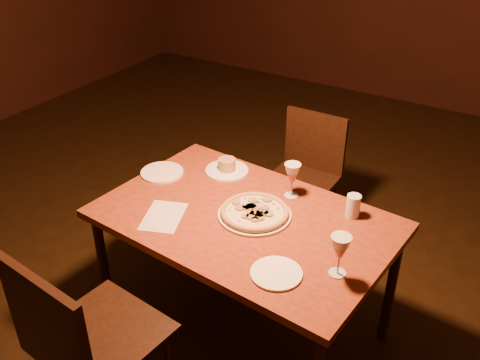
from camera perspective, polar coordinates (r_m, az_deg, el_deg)
The scene contains 12 objects.
floor at distance 2.86m, azimuth -4.65°, elevation -14.86°, with size 7.00×7.00×0.00m, color black.
dining_table at distance 2.41m, azimuth 0.52°, elevation -5.12°, with size 1.35×0.93×0.69m.
chair_near at distance 2.16m, azimuth -16.13°, elevation -16.07°, with size 0.48×0.48×0.90m.
chair_far at distance 3.21m, azimuth 6.98°, elevation 0.78°, with size 0.38×0.38×0.79m.
pizza_plate at distance 2.37m, azimuth 1.57°, elevation -3.45°, with size 0.33×0.33×0.04m.
ramekin_saucer at distance 2.71m, azimuth -1.41°, elevation 1.35°, with size 0.22×0.22×0.07m.
wine_glass_far at distance 2.49m, azimuth 5.56°, elevation -0.03°, with size 0.08×0.08×0.17m, color #AE5648, non-canonical shape.
wine_glass_right at distance 2.05m, azimuth 10.55°, elevation -7.92°, with size 0.08×0.08×0.17m, color #AE5648, non-canonical shape.
water_tumbler at distance 2.40m, azimuth 11.98°, elevation -2.72°, with size 0.06×0.06×0.11m, color silver.
side_plate_left at distance 2.72m, azimuth -8.31°, elevation 0.81°, with size 0.21×0.21×0.01m, color white.
side_plate_near at distance 2.07m, azimuth 3.89°, elevation -9.90°, with size 0.20×0.20×0.01m, color white.
menu_card at distance 2.40m, azimuth -8.16°, elevation -3.86°, with size 0.16×0.24×0.00m, color beige.
Camera 1 is at (1.24, -1.57, 2.04)m, focal length 40.00 mm.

